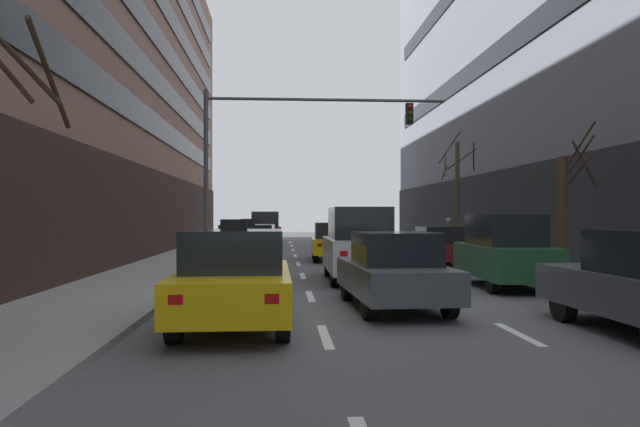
% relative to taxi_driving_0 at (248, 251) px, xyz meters
% --- Properties ---
extents(ground_plane, '(120.00, 120.00, 0.00)m').
position_rel_taxi_driving_0_xyz_m(ground_plane, '(3.39, -6.86, -0.83)').
color(ground_plane, '#515156').
extents(sidewalk_left, '(3.34, 80.00, 0.14)m').
position_rel_taxi_driving_0_xyz_m(sidewalk_left, '(-3.14, -6.86, -0.76)').
color(sidewalk_left, gray).
rests_on(sidewalk_left, ground).
extents(lane_stripe_l1_s3, '(0.16, 2.00, 0.01)m').
position_rel_taxi_driving_0_xyz_m(lane_stripe_l1_s3, '(1.77, -9.86, -0.83)').
color(lane_stripe_l1_s3, silver).
rests_on(lane_stripe_l1_s3, ground).
extents(lane_stripe_l1_s4, '(0.16, 2.00, 0.01)m').
position_rel_taxi_driving_0_xyz_m(lane_stripe_l1_s4, '(1.77, -4.86, -0.83)').
color(lane_stripe_l1_s4, silver).
rests_on(lane_stripe_l1_s4, ground).
extents(lane_stripe_l1_s5, '(0.16, 2.00, 0.01)m').
position_rel_taxi_driving_0_xyz_m(lane_stripe_l1_s5, '(1.77, 0.14, -0.83)').
color(lane_stripe_l1_s5, silver).
rests_on(lane_stripe_l1_s5, ground).
extents(lane_stripe_l1_s6, '(0.16, 2.00, 0.01)m').
position_rel_taxi_driving_0_xyz_m(lane_stripe_l1_s6, '(1.77, 5.14, -0.83)').
color(lane_stripe_l1_s6, silver).
rests_on(lane_stripe_l1_s6, ground).
extents(lane_stripe_l1_s7, '(0.16, 2.00, 0.01)m').
position_rel_taxi_driving_0_xyz_m(lane_stripe_l1_s7, '(1.77, 10.14, -0.83)').
color(lane_stripe_l1_s7, silver).
rests_on(lane_stripe_l1_s7, ground).
extents(lane_stripe_l1_s8, '(0.16, 2.00, 0.01)m').
position_rel_taxi_driving_0_xyz_m(lane_stripe_l1_s8, '(1.77, 15.14, -0.83)').
color(lane_stripe_l1_s8, silver).
rests_on(lane_stripe_l1_s8, ground).
extents(lane_stripe_l1_s9, '(0.16, 2.00, 0.01)m').
position_rel_taxi_driving_0_xyz_m(lane_stripe_l1_s9, '(1.77, 20.14, -0.83)').
color(lane_stripe_l1_s9, silver).
rests_on(lane_stripe_l1_s9, ground).
extents(lane_stripe_l1_s10, '(0.16, 2.00, 0.01)m').
position_rel_taxi_driving_0_xyz_m(lane_stripe_l1_s10, '(1.77, 25.14, -0.83)').
color(lane_stripe_l1_s10, silver).
rests_on(lane_stripe_l1_s10, ground).
extents(lane_stripe_l2_s3, '(0.16, 2.00, 0.01)m').
position_rel_taxi_driving_0_xyz_m(lane_stripe_l2_s3, '(5.00, -9.86, -0.83)').
color(lane_stripe_l2_s3, silver).
rests_on(lane_stripe_l2_s3, ground).
extents(lane_stripe_l2_s4, '(0.16, 2.00, 0.01)m').
position_rel_taxi_driving_0_xyz_m(lane_stripe_l2_s4, '(5.00, -4.86, -0.83)').
color(lane_stripe_l2_s4, silver).
rests_on(lane_stripe_l2_s4, ground).
extents(lane_stripe_l2_s5, '(0.16, 2.00, 0.01)m').
position_rel_taxi_driving_0_xyz_m(lane_stripe_l2_s5, '(5.00, 0.14, -0.83)').
color(lane_stripe_l2_s5, silver).
rests_on(lane_stripe_l2_s5, ground).
extents(lane_stripe_l2_s6, '(0.16, 2.00, 0.01)m').
position_rel_taxi_driving_0_xyz_m(lane_stripe_l2_s6, '(5.00, 5.14, -0.83)').
color(lane_stripe_l2_s6, silver).
rests_on(lane_stripe_l2_s6, ground).
extents(lane_stripe_l2_s7, '(0.16, 2.00, 0.01)m').
position_rel_taxi_driving_0_xyz_m(lane_stripe_l2_s7, '(5.00, 10.14, -0.83)').
color(lane_stripe_l2_s7, silver).
rests_on(lane_stripe_l2_s7, ground).
extents(lane_stripe_l2_s8, '(0.16, 2.00, 0.01)m').
position_rel_taxi_driving_0_xyz_m(lane_stripe_l2_s8, '(5.00, 15.14, -0.83)').
color(lane_stripe_l2_s8, silver).
rests_on(lane_stripe_l2_s8, ground).
extents(lane_stripe_l2_s9, '(0.16, 2.00, 0.01)m').
position_rel_taxi_driving_0_xyz_m(lane_stripe_l2_s9, '(5.00, 20.14, -0.83)').
color(lane_stripe_l2_s9, silver).
rests_on(lane_stripe_l2_s9, ground).
extents(lane_stripe_l2_s10, '(0.16, 2.00, 0.01)m').
position_rel_taxi_driving_0_xyz_m(lane_stripe_l2_s10, '(5.00, 25.14, -0.83)').
color(lane_stripe_l2_s10, silver).
rests_on(lane_stripe_l2_s10, ground).
extents(taxi_driving_0, '(2.04, 4.56, 1.87)m').
position_rel_taxi_driving_0_xyz_m(taxi_driving_0, '(0.00, 0.00, 0.00)').
color(taxi_driving_0, black).
rests_on(taxi_driving_0, ground).
extents(taxi_driving_1, '(1.96, 4.62, 1.91)m').
position_rel_taxi_driving_0_xyz_m(taxi_driving_1, '(0.22, -8.91, 0.02)').
color(taxi_driving_1, black).
rests_on(taxi_driving_1, ground).
extents(car_driving_2, '(2.01, 4.42, 1.63)m').
position_rel_taxi_driving_0_xyz_m(car_driving_2, '(3.44, -7.03, -0.03)').
color(car_driving_2, black).
rests_on(car_driving_2, ground).
extents(taxi_driving_3, '(2.02, 4.51, 1.85)m').
position_rel_taxi_driving_0_xyz_m(taxi_driving_3, '(3.37, 7.13, -0.01)').
color(taxi_driving_3, black).
rests_on(taxi_driving_3, ground).
extents(car_driving_4, '(2.11, 4.67, 2.22)m').
position_rel_taxi_driving_0_xyz_m(car_driving_4, '(0.04, 19.14, 0.27)').
color(car_driving_4, black).
rests_on(car_driving_4, ground).
extents(car_driving_5, '(1.98, 4.62, 2.23)m').
position_rel_taxi_driving_0_xyz_m(car_driving_5, '(3.40, -1.61, 0.28)').
color(car_driving_5, black).
rests_on(car_driving_5, ground).
extents(car_parked_2, '(1.84, 4.21, 2.02)m').
position_rel_taxi_driving_0_xyz_m(car_parked_2, '(7.19, -3.44, 0.17)').
color(car_parked_2, black).
rests_on(car_parked_2, ground).
extents(car_parked_3, '(1.77, 4.15, 1.55)m').
position_rel_taxi_driving_0_xyz_m(car_parked_3, '(7.19, 3.51, -0.07)').
color(car_parked_3, black).
rests_on(car_parked_3, ground).
extents(traffic_signal_0, '(9.56, 0.35, 6.75)m').
position_rel_taxi_driving_0_xyz_m(traffic_signal_0, '(0.99, 4.23, 4.08)').
color(traffic_signal_0, '#4C4C51').
rests_on(traffic_signal_0, sidewalk_left).
extents(street_tree_0, '(1.21, 1.96, 4.69)m').
position_rel_taxi_driving_0_xyz_m(street_tree_0, '(9.64, -1.80, 1.30)').
color(street_tree_0, '#4C3823').
rests_on(street_tree_0, sidewalk_right).
extents(street_tree_1, '(1.94, 2.03, 6.02)m').
position_rel_taxi_driving_0_xyz_m(street_tree_1, '(9.57, 9.14, 2.29)').
color(street_tree_1, '#4C3823').
rests_on(street_tree_1, sidewalk_right).
extents(pedestrian_0, '(0.36, 0.44, 1.72)m').
position_rel_taxi_driving_0_xyz_m(pedestrian_0, '(9.58, 10.78, 0.31)').
color(pedestrian_0, '#383D59').
rests_on(pedestrian_0, sidewalk_right).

